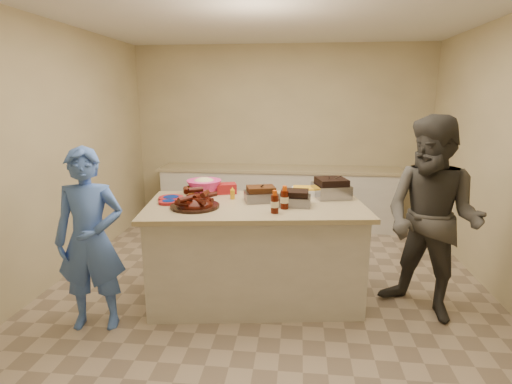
# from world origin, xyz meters

# --- Properties ---
(room) EXTENTS (4.50, 5.00, 2.70)m
(room) POSITION_xyz_m (0.00, 0.00, 0.00)
(room) COLOR #C5B486
(room) RESTS_ON ground
(back_counter) EXTENTS (3.60, 0.64, 0.90)m
(back_counter) POSITION_xyz_m (0.00, 2.20, 0.45)
(back_counter) COLOR beige
(back_counter) RESTS_ON ground
(island) EXTENTS (2.14, 1.32, 0.96)m
(island) POSITION_xyz_m (-0.10, -0.12, 0.00)
(island) COLOR beige
(island) RESTS_ON ground
(rib_platter) EXTENTS (0.55, 0.55, 0.18)m
(rib_platter) POSITION_xyz_m (-0.63, -0.31, 0.96)
(rib_platter) COLOR #470F06
(rib_platter) RESTS_ON island
(pulled_pork_tray) EXTENTS (0.36, 0.30, 0.09)m
(pulled_pork_tray) POSITION_xyz_m (-0.06, -0.02, 0.96)
(pulled_pork_tray) COLOR #47230F
(pulled_pork_tray) RESTS_ON island
(brisket_tray) EXTENTS (0.30, 0.26, 0.09)m
(brisket_tray) POSITION_xyz_m (0.26, -0.13, 0.96)
(brisket_tray) COLOR black
(brisket_tray) RESTS_ON island
(roasting_pan) EXTENTS (0.40, 0.40, 0.13)m
(roasting_pan) POSITION_xyz_m (0.62, 0.22, 0.96)
(roasting_pan) COLOR gray
(roasting_pan) RESTS_ON island
(coleslaw_bowl) EXTENTS (0.40, 0.40, 0.24)m
(coleslaw_bowl) POSITION_xyz_m (-0.67, 0.22, 0.96)
(coleslaw_bowl) COLOR #DF2C84
(coleslaw_bowl) RESTS_ON island
(sausage_plate) EXTENTS (0.34, 0.34, 0.05)m
(sausage_plate) POSITION_xyz_m (-0.07, 0.20, 0.96)
(sausage_plate) COLOR silver
(sausage_plate) RESTS_ON island
(mac_cheese_dish) EXTENTS (0.31, 0.23, 0.08)m
(mac_cheese_dish) POSITION_xyz_m (0.38, 0.30, 0.96)
(mac_cheese_dish) COLOR gold
(mac_cheese_dish) RESTS_ON island
(bbq_bottle_a) EXTENTS (0.08, 0.08, 0.20)m
(bbq_bottle_a) POSITION_xyz_m (0.10, -0.41, 0.96)
(bbq_bottle_a) COLOR #3A0C03
(bbq_bottle_a) RESTS_ON island
(bbq_bottle_b) EXTENTS (0.08, 0.08, 0.21)m
(bbq_bottle_b) POSITION_xyz_m (0.17, -0.26, 0.96)
(bbq_bottle_b) COLOR #3A0C03
(bbq_bottle_b) RESTS_ON island
(mustard_bottle) EXTENTS (0.05, 0.05, 0.12)m
(mustard_bottle) POSITION_xyz_m (-0.34, 0.03, 0.96)
(mustard_bottle) COLOR gold
(mustard_bottle) RESTS_ON island
(sauce_bowl) EXTENTS (0.13, 0.06, 0.13)m
(sauce_bowl) POSITION_xyz_m (-0.09, 0.05, 0.96)
(sauce_bowl) COLOR silver
(sauce_bowl) RESTS_ON island
(plate_stack_large) EXTENTS (0.27, 0.27, 0.03)m
(plate_stack_large) POSITION_xyz_m (-0.93, -0.07, 0.96)
(plate_stack_large) COLOR maroon
(plate_stack_large) RESTS_ON island
(plate_stack_small) EXTENTS (0.21, 0.21, 0.03)m
(plate_stack_small) POSITION_xyz_m (-0.91, -0.20, 0.96)
(plate_stack_small) COLOR maroon
(plate_stack_small) RESTS_ON island
(plastic_cup) EXTENTS (0.11, 0.11, 0.10)m
(plastic_cup) POSITION_xyz_m (-0.78, 0.13, 0.96)
(plastic_cup) COLOR #8E4E16
(plastic_cup) RESTS_ON island
(basket_stack) EXTENTS (0.24, 0.20, 0.10)m
(basket_stack) POSITION_xyz_m (-0.45, 0.27, 0.96)
(basket_stack) COLOR maroon
(basket_stack) RESTS_ON island
(guest_blue) EXTENTS (0.83, 1.63, 0.37)m
(guest_blue) POSITION_xyz_m (-1.41, -0.76, 0.00)
(guest_blue) COLOR #4771D4
(guest_blue) RESTS_ON ground
(guest_gray) EXTENTS (1.85, 1.91, 0.68)m
(guest_gray) POSITION_xyz_m (1.45, -0.25, 0.00)
(guest_gray) COLOR #44423D
(guest_gray) RESTS_ON ground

